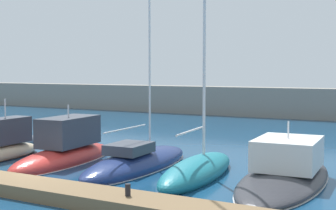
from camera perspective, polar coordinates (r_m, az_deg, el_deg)
name	(u,v)px	position (r m, az deg, el deg)	size (l,w,h in m)	color
ground_plane	(45,180)	(22.74, -14.57, -8.75)	(120.00, 120.00, 0.00)	navy
dock_pier	(9,184)	(21.21, -18.56, -9.03)	(26.79, 1.84, 0.53)	brown
breakwater_seawall	(265,102)	(52.51, 11.54, 0.35)	(108.00, 2.65, 3.19)	gray
motorboat_sand_second	(1,146)	(28.62, -19.48, -4.69)	(1.82, 6.25, 3.66)	beige
motorboat_red_third	(65,151)	(26.56, -12.22, -5.38)	(3.04, 8.44, 3.59)	#B72D28
sailboat_navy_fourth	(138,162)	(24.58, -3.68, -6.87)	(3.00, 9.48, 19.66)	navy
sailboat_teal_fifth	(197,169)	(22.63, 3.56, -7.73)	(2.82, 8.17, 14.93)	#19707F
motorboat_charcoal_sixth	(286,171)	(22.34, 13.98, -7.74)	(3.99, 10.62, 2.99)	#2D2D33
mooring_buoy_white	(273,139)	(35.93, 12.55, -3.96)	(0.89, 0.89, 0.89)	white
dock_bollard	(128,190)	(17.34, -4.85, -10.13)	(0.20, 0.20, 0.44)	black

